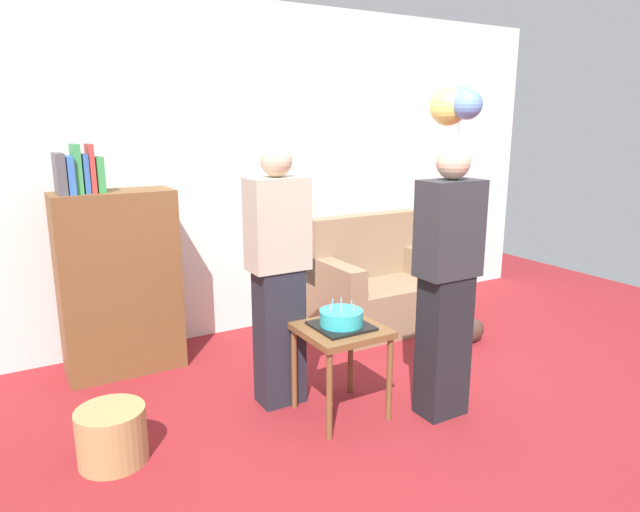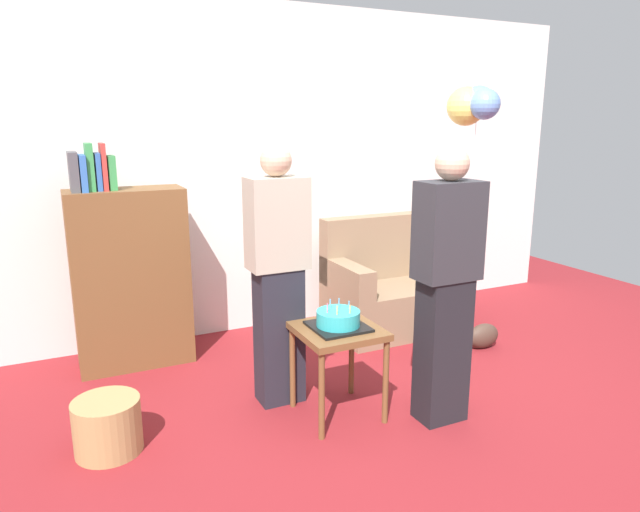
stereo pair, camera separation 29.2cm
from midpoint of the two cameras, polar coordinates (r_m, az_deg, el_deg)
name	(u,v)px [view 1 (the left image)]	position (r m, az deg, el deg)	size (l,w,h in m)	color
ground_plane	(407,424)	(3.55, 6.28, -16.48)	(8.00, 8.00, 0.00)	maroon
wall_back	(258,171)	(4.88, -7.95, 8.45)	(6.00, 0.10, 2.70)	silver
couch	(377,288)	(4.97, 4.10, -3.24)	(1.10, 0.70, 0.96)	#8C7054
bookshelf	(118,279)	(4.27, -21.49, -2.23)	(0.80, 0.36, 1.62)	brown
side_table	(341,340)	(3.44, -0.32, -8.51)	(0.48, 0.48, 0.56)	brown
birthday_cake	(341,319)	(3.39, -0.32, -6.41)	(0.32, 0.32, 0.17)	black
person_blowing_candles	(278,277)	(3.50, -6.60, -2.09)	(0.36, 0.22, 1.63)	#23232D
person_holding_cake	(447,284)	(3.38, 10.22, -2.77)	(0.36, 0.22, 1.63)	black
wicker_basket	(112,435)	(3.37, -22.65, -16.35)	(0.36, 0.36, 0.30)	#A88451
handbag	(470,331)	(4.76, 13.17, -7.37)	(0.28, 0.14, 0.20)	#473328
balloon_bunch	(456,105)	(4.94, 11.85, 14.62)	(0.36, 0.45, 2.04)	silver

